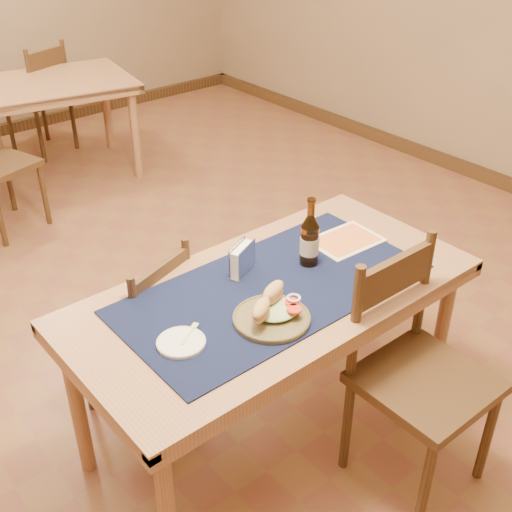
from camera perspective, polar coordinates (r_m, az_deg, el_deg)
room at (r=2.78m, az=-9.63°, el=15.68°), size 6.04×7.04×2.84m
main_table at (r=2.51m, az=1.47°, el=-4.47°), size 1.60×0.80×0.75m
placemat at (r=2.46m, az=1.49°, el=-2.87°), size 1.20×0.60×0.01m
baseboard at (r=3.40m, az=-7.61°, el=-6.71°), size 6.00×7.00×0.10m
back_table at (r=5.15m, az=-20.74°, el=13.04°), size 1.84×1.15×0.75m
chair_main_far at (r=2.81m, az=-10.13°, el=-6.32°), size 0.49×0.49×0.84m
chair_main_near at (r=2.53m, az=14.09°, el=-9.90°), size 0.46×0.46×0.98m
chair_back_far at (r=5.74m, az=-18.61°, el=13.24°), size 0.54×0.54×0.92m
sandwich_plate at (r=2.28m, az=1.45°, el=-5.03°), size 0.28×0.28×0.11m
side_plate at (r=2.20m, az=-6.68°, el=-7.60°), size 0.17×0.17×0.01m
fork at (r=2.23m, az=-5.83°, el=-6.71°), size 0.11×0.08×0.00m
beer_bottle at (r=2.55m, az=4.79°, el=1.41°), size 0.08×0.08×0.29m
napkin_holder at (r=2.51m, az=-1.23°, el=-0.33°), size 0.15×0.10×0.13m
menu_card at (r=2.78m, az=7.97°, el=1.40°), size 0.31×0.23×0.01m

